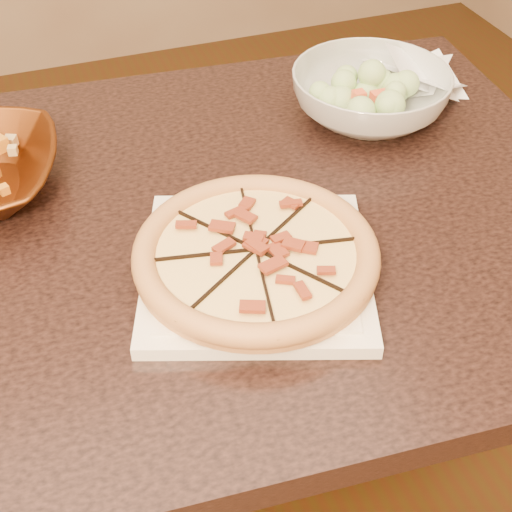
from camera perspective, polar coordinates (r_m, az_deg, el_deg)
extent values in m
cube|color=#321C17|center=(0.97, -8.79, 1.64)|extent=(1.34, 0.92, 0.04)
cylinder|color=#321C17|center=(1.60, 9.49, 3.04)|extent=(0.07, 0.07, 0.71)
cube|color=white|center=(0.87, 0.00, -1.03)|extent=(0.35, 0.35, 0.02)
cube|color=white|center=(0.86, 0.00, -0.50)|extent=(0.29, 0.29, 0.00)
cylinder|color=gold|center=(0.85, 0.00, -0.10)|extent=(0.29, 0.29, 0.01)
torus|color=gold|center=(0.85, 0.00, 0.30)|extent=(0.30, 0.30, 0.03)
cylinder|color=#FFED93|center=(0.85, 0.00, 0.25)|extent=(0.24, 0.24, 0.01)
cube|color=black|center=(0.84, 0.00, 0.50)|extent=(0.06, 0.29, 0.01)
cube|color=black|center=(0.84, 0.00, 0.50)|extent=(0.17, 0.24, 0.01)
cube|color=black|center=(0.84, 0.00, 0.50)|extent=(0.29, 0.06, 0.01)
cube|color=black|center=(0.84, 0.00, 0.50)|extent=(0.24, 0.17, 0.01)
cube|color=maroon|center=(0.85, 1.42, 0.81)|extent=(0.03, 0.02, 0.00)
cube|color=maroon|center=(0.86, 2.96, 1.53)|extent=(0.02, 0.02, 0.00)
cube|color=maroon|center=(0.88, 3.84, 2.72)|extent=(0.03, 0.02, 0.00)
cube|color=maroon|center=(0.86, 1.14, 1.70)|extent=(0.03, 0.03, 0.00)
cube|color=maroon|center=(0.88, 1.31, 2.93)|extent=(0.03, 0.03, 0.00)
cube|color=maroon|center=(0.91, 0.55, 4.15)|extent=(0.02, 0.03, 0.00)
cube|color=maroon|center=(0.87, -0.39, 2.27)|extent=(0.02, 0.03, 0.00)
cube|color=maroon|center=(0.89, -1.71, 3.18)|extent=(0.02, 0.02, 0.00)
cube|color=maroon|center=(0.90, -3.71, 3.67)|extent=(0.02, 0.03, 0.00)
cube|color=maroon|center=(0.86, -2.45, 1.83)|extent=(0.03, 0.03, 0.00)
cube|color=maroon|center=(0.86, -4.52, 1.79)|extent=(0.03, 0.03, 0.00)
cube|color=maroon|center=(0.84, -1.78, 0.78)|extent=(0.03, 0.02, 0.00)
cube|color=maroon|center=(0.84, -3.63, 0.27)|extent=(0.03, 0.02, 0.00)
cube|color=maroon|center=(0.82, -5.17, -0.88)|extent=(0.02, 0.02, 0.00)
cube|color=maroon|center=(0.83, -1.85, -0.34)|extent=(0.03, 0.02, 0.00)
cube|color=maroon|center=(0.81, -2.58, -1.70)|extent=(0.03, 0.03, 0.00)
cube|color=maroon|center=(0.78, -2.33, -3.39)|extent=(0.03, 0.03, 0.00)
cube|color=maroon|center=(0.81, -0.31, -1.33)|extent=(0.02, 0.03, 0.00)
cube|color=maroon|center=(0.79, 0.80, -2.65)|extent=(0.02, 0.03, 0.00)
cube|color=maroon|center=(0.83, 0.66, -0.32)|extent=(0.02, 0.02, 0.00)
cube|color=maroon|center=(0.81, 2.25, -1.18)|extent=(0.02, 0.03, 0.00)
cube|color=maroon|center=(0.81, 4.47, -1.49)|extent=(0.03, 0.03, 0.00)
cube|color=maroon|center=(0.83, 2.02, 0.15)|extent=(0.03, 0.03, 0.00)
cube|color=maroon|center=(0.84, 4.00, 0.38)|extent=(0.03, 0.02, 0.00)
imported|color=silver|center=(1.16, 9.10, 12.59)|extent=(0.32, 0.32, 0.08)
sphere|color=beige|center=(1.13, 9.41, 15.08)|extent=(0.04, 0.04, 0.04)
sphere|color=beige|center=(1.15, 10.14, 15.43)|extent=(0.04, 0.04, 0.04)
sphere|color=beige|center=(1.18, 9.89, 16.04)|extent=(0.04, 0.04, 0.04)
sphere|color=beige|center=(1.14, 9.25, 15.38)|extent=(0.04, 0.04, 0.04)
sphere|color=beige|center=(1.16, 8.22, 15.81)|extent=(0.04, 0.04, 0.04)
sphere|color=beige|center=(1.13, 9.28, 15.12)|extent=(0.04, 0.04, 0.04)
sphere|color=beige|center=(1.13, 8.04, 15.19)|extent=(0.04, 0.04, 0.04)
sphere|color=beige|center=(1.11, 7.07, 14.77)|extent=(0.04, 0.04, 0.04)
sphere|color=beige|center=(1.12, 8.90, 14.84)|extent=(0.04, 0.04, 0.04)
sphere|color=beige|center=(1.10, 8.99, 14.22)|extent=(0.04, 0.04, 0.04)
sphere|color=beige|center=(1.13, 9.49, 14.95)|extent=(0.04, 0.04, 0.04)
sphere|color=beige|center=(1.11, 10.40, 14.47)|extent=(0.04, 0.04, 0.04)
sphere|color=beige|center=(1.12, 11.93, 14.33)|extent=(0.04, 0.04, 0.04)
sphere|color=beige|center=(1.14, 10.39, 14.99)|extent=(0.04, 0.04, 0.04)
cube|color=#EB572E|center=(1.17, 10.11, 15.39)|extent=(0.02, 0.02, 0.01)
cube|color=#EB572E|center=(1.15, 7.56, 15.18)|extent=(0.02, 0.02, 0.01)
cube|color=#EB572E|center=(1.11, 8.57, 13.93)|extent=(0.02, 0.02, 0.01)
cube|color=#EB572E|center=(1.13, 11.19, 14.15)|extent=(0.02, 0.02, 0.01)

